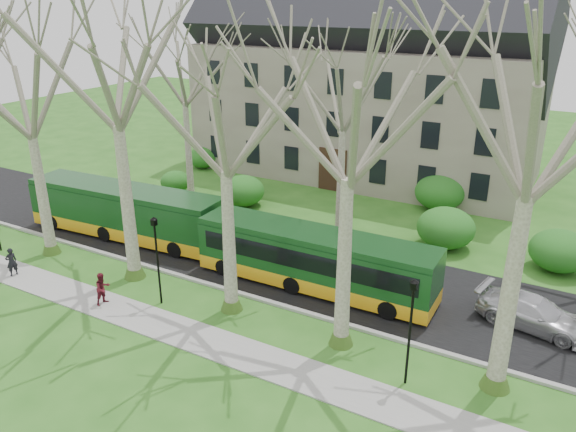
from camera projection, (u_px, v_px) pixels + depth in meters
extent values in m
plane|color=#2A601B|center=(281.00, 327.00, 24.74)|extent=(120.00, 120.00, 0.00)
cube|color=gray|center=(250.00, 356.00, 22.71)|extent=(70.00, 2.00, 0.06)
cube|color=black|center=(334.00, 276.00, 29.19)|extent=(80.00, 8.00, 0.06)
cube|color=#A5A39E|center=(297.00, 310.00, 25.93)|extent=(80.00, 0.25, 0.14)
cube|color=slate|center=(366.00, 110.00, 45.09)|extent=(26.00, 12.00, 10.00)
cylinder|color=black|center=(158.00, 265.00, 25.94)|extent=(0.10, 0.10, 4.00)
cube|color=black|center=(154.00, 222.00, 25.15)|extent=(0.22, 0.22, 0.30)
cylinder|color=black|center=(409.00, 338.00, 20.46)|extent=(0.10, 0.10, 4.00)
cube|color=black|center=(414.00, 286.00, 19.67)|extent=(0.22, 0.22, 0.30)
ellipsoid|color=#245D1A|center=(175.00, 179.00, 41.41)|extent=(2.60, 2.60, 2.00)
ellipsoid|color=#245D1A|center=(243.00, 192.00, 38.66)|extent=(2.60, 2.60, 2.00)
ellipsoid|color=#245D1A|center=(446.00, 231.00, 32.27)|extent=(2.60, 2.60, 2.00)
ellipsoid|color=#245D1A|center=(559.00, 253.00, 29.52)|extent=(2.60, 2.60, 2.00)
ellipsoid|color=#245D1A|center=(203.00, 156.00, 47.18)|extent=(2.60, 2.60, 2.00)
ellipsoid|color=#245D1A|center=(439.00, 195.00, 38.04)|extent=(2.60, 2.60, 2.00)
imported|color=silver|center=(533.00, 313.00, 24.41)|extent=(5.09, 2.80, 1.40)
imported|color=black|center=(11.00, 262.00, 28.93)|extent=(0.50, 0.63, 1.53)
imported|color=#581420|center=(103.00, 288.00, 26.25)|extent=(0.69, 0.84, 1.58)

